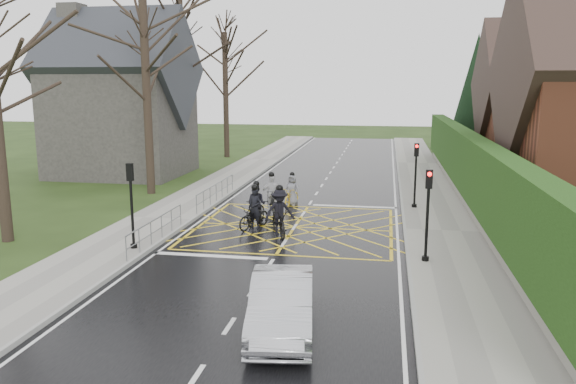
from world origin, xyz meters
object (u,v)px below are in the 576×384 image
(cyclist_back, at_px, (256,208))
(car, at_px, (282,303))
(cyclist_mid, at_px, (279,217))
(cyclist_lead, at_px, (292,194))
(cyclist_rear, at_px, (254,214))
(cyclist_front, at_px, (271,197))

(cyclist_back, bearing_deg, car, -64.30)
(cyclist_mid, distance_m, car, 8.88)
(cyclist_back, height_order, cyclist_lead, cyclist_back)
(cyclist_back, distance_m, car, 10.74)
(cyclist_rear, height_order, car, cyclist_rear)
(car, bearing_deg, cyclist_lead, 90.79)
(car, bearing_deg, cyclist_front, 94.96)
(cyclist_back, relative_size, car, 0.46)
(cyclist_front, height_order, cyclist_lead, cyclist_front)
(cyclist_rear, xyz_separation_m, cyclist_mid, (1.21, -0.82, 0.14))
(cyclist_back, bearing_deg, cyclist_lead, 86.53)
(cyclist_mid, height_order, cyclist_front, cyclist_mid)
(cyclist_mid, height_order, car, cyclist_mid)
(cyclist_back, xyz_separation_m, cyclist_mid, (1.31, -1.59, 0.03))
(cyclist_back, xyz_separation_m, car, (3.05, -10.29, -0.01))
(cyclist_lead, distance_m, car, 14.40)
(cyclist_rear, bearing_deg, cyclist_lead, 105.42)
(cyclist_rear, distance_m, cyclist_back, 0.79)
(cyclist_back, bearing_deg, cyclist_rear, -73.04)
(cyclist_back, distance_m, cyclist_lead, 4.05)
(cyclist_back, height_order, cyclist_front, cyclist_front)
(cyclist_front, xyz_separation_m, car, (2.87, -12.63, -0.01))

